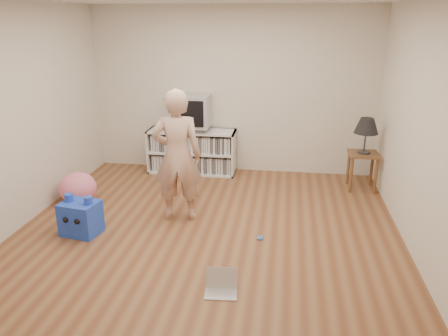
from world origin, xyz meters
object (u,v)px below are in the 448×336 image
crt_tv (191,110)px  laptop (221,286)px  table_lamp (367,127)px  media_unit (192,151)px  person (177,156)px  side_table (363,162)px  plush_blue (81,217)px  plush_pink (78,188)px  dvd_deck (191,128)px

crt_tv → laptop: crt_tv is taller
table_lamp → laptop: 3.39m
media_unit → person: size_ratio=0.86×
person → side_table: bearing=-158.7°
person → media_unit: bearing=-91.4°
crt_tv → laptop: (0.97, -3.20, -0.96)m
media_unit → laptop: media_unit is taller
plush_blue → plush_pink: (-0.45, 0.86, 0.01)m
person → plush_pink: size_ratio=3.31×
dvd_deck → person: (0.21, -1.73, 0.08)m
media_unit → plush_blue: size_ratio=2.91×
table_lamp → person: 2.77m
dvd_deck → side_table: size_ratio=0.82×
table_lamp → person: person is taller
side_table → media_unit: bearing=171.6°
side_table → plush_pink: size_ratio=1.11×
dvd_deck → person: person is taller
crt_tv → laptop: size_ratio=1.91×
crt_tv → plush_blue: (-0.82, -2.31, -0.82)m
side_table → plush_pink: bearing=-164.5°
media_unit → laptop: bearing=-73.2°
media_unit → laptop: size_ratio=4.47×
side_table → table_lamp: (0.00, 0.00, 0.53)m
table_lamp → media_unit: bearing=171.6°
crt_tv → person: bearing=-83.1°
laptop → dvd_deck: bearing=102.3°
side_table → plush_blue: bearing=-150.5°
plush_pink → plush_blue: bearing=-62.4°
crt_tv → plush_pink: crt_tv is taller
media_unit → plush_pink: (-1.27, -1.46, -0.14)m
media_unit → plush_blue: bearing=-109.4°
plush_pink → media_unit: bearing=49.0°
dvd_deck → plush_pink: bearing=-131.3°
laptop → plush_blue: (-1.79, 0.89, 0.15)m
side_table → plush_pink: side_table is taller
media_unit → table_lamp: table_lamp is taller
crt_tv → side_table: crt_tv is taller
table_lamp → plush_blue: table_lamp is taller
media_unit → plush_blue: 2.47m
person → plush_pink: 1.63m
dvd_deck → laptop: bearing=-73.1°
crt_tv → side_table: bearing=-8.0°
person → plush_blue: person is taller
side_table → table_lamp: size_ratio=1.07×
laptop → plush_pink: size_ratio=0.63×
media_unit → crt_tv: crt_tv is taller
side_table → table_lamp: 0.53m
side_table → plush_blue: side_table is taller
media_unit → laptop: (0.97, -3.22, -0.29)m
media_unit → crt_tv: (0.00, -0.02, 0.67)m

